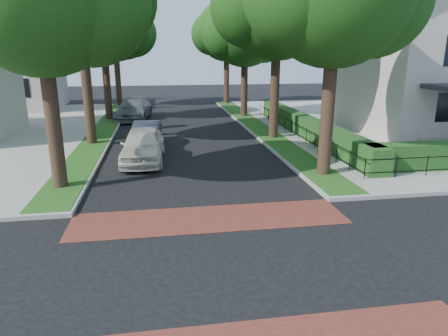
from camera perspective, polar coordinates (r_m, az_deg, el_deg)
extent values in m
plane|color=black|center=(10.43, 0.19, -14.17)|extent=(120.00, 120.00, 0.00)
cube|color=gray|center=(35.26, 27.68, 5.86)|extent=(30.00, 30.00, 0.15)
cube|color=maroon|center=(13.26, -2.06, -7.23)|extent=(9.00, 2.20, 0.01)
cube|color=#204D16|center=(29.26, 4.64, 6.06)|extent=(1.60, 29.80, 0.02)
cube|color=#204D16|center=(28.72, -16.90, 5.22)|extent=(1.60, 29.80, 0.02)
cylinder|color=black|center=(17.40, 14.79, 10.89)|extent=(0.56, 0.56, 7.35)
sphere|color=#173B10|center=(18.46, 20.44, 21.58)|extent=(4.65, 4.65, 4.65)
cylinder|color=black|center=(24.90, 7.34, 13.12)|extent=(0.56, 0.56, 7.70)
sphere|color=#173B10|center=(25.03, 7.70, 22.46)|extent=(6.60, 6.60, 6.60)
sphere|color=#173B10|center=(25.83, 11.60, 21.20)|extent=(4.95, 4.95, 4.95)
sphere|color=#173B10|center=(24.40, 3.80, 22.02)|extent=(4.62, 4.62, 4.62)
cylinder|color=black|center=(33.66, 2.94, 13.09)|extent=(0.56, 0.56, 6.65)
sphere|color=#173B10|center=(33.65, 3.03, 19.08)|extent=(5.80, 5.80, 5.80)
sphere|color=#173B10|center=(34.29, 5.65, 18.30)|extent=(4.35, 4.35, 4.35)
sphere|color=#173B10|center=(33.17, 0.51, 18.62)|extent=(4.06, 4.06, 4.06)
sphere|color=#173B10|center=(35.12, 2.69, 19.78)|extent=(3.77, 3.77, 3.77)
cylinder|color=black|center=(42.48, 0.36, 13.98)|extent=(0.56, 0.56, 7.00)
sphere|color=#173B10|center=(42.51, 0.37, 18.97)|extent=(6.00, 6.00, 6.00)
sphere|color=#173B10|center=(43.08, 2.58, 18.39)|extent=(4.50, 4.50, 4.50)
sphere|color=#173B10|center=(42.07, -1.71, 18.59)|extent=(4.20, 4.20, 4.20)
sphere|color=#173B10|center=(44.03, 0.17, 19.53)|extent=(3.90, 3.90, 3.90)
cylinder|color=black|center=(16.47, -23.58, 9.21)|extent=(0.56, 0.56, 7.00)
sphere|color=#173B10|center=(16.44, -18.73, 21.25)|extent=(4.50, 4.50, 4.50)
cylinder|color=black|center=(24.25, -19.16, 12.72)|extent=(0.56, 0.56, 8.05)
sphere|color=#173B10|center=(24.45, -15.55, 22.11)|extent=(4.80, 4.80, 4.80)
cylinder|color=black|center=(33.17, -16.48, 12.61)|extent=(0.56, 0.56, 6.86)
sphere|color=#173B10|center=(33.19, -17.00, 18.85)|extent=(5.60, 5.60, 5.60)
sphere|color=#173B10|center=(33.31, -14.11, 18.36)|extent=(4.20, 4.20, 4.20)
sphere|color=#173B10|center=(33.17, -19.52, 18.13)|extent=(3.92, 3.92, 3.92)
sphere|color=#173B10|center=(34.59, -16.59, 19.58)|extent=(3.64, 3.64, 3.64)
cylinder|color=black|center=(42.10, -15.01, 13.53)|extent=(0.56, 0.56, 7.14)
sphere|color=#173B10|center=(42.14, -15.40, 18.65)|extent=(6.20, 6.20, 6.20)
sphere|color=#173B10|center=(42.29, -12.90, 18.26)|extent=(4.65, 4.65, 4.65)
sphere|color=#173B10|center=(42.10, -17.60, 18.08)|extent=(4.34, 4.34, 4.34)
sphere|color=#173B10|center=(43.70, -15.10, 19.22)|extent=(4.03, 4.03, 4.03)
cube|color=#184718|center=(25.97, 11.77, 5.81)|extent=(1.00, 18.00, 1.20)
cube|color=beige|center=(31.30, 28.91, 12.17)|extent=(12.00, 10.00, 8.00)
cube|color=beige|center=(43.27, -28.67, 11.77)|extent=(9.00, 8.00, 6.50)
cube|color=maroon|center=(41.01, -26.67, 19.04)|extent=(0.80, 0.80, 3.64)
imported|color=silver|center=(20.20, -11.51, 3.21)|extent=(2.23, 5.08, 1.70)
imported|color=#212631|center=(23.55, -11.00, 4.72)|extent=(1.80, 4.41, 1.42)
imported|color=gray|center=(33.63, -12.79, 8.23)|extent=(3.13, 6.15, 1.71)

